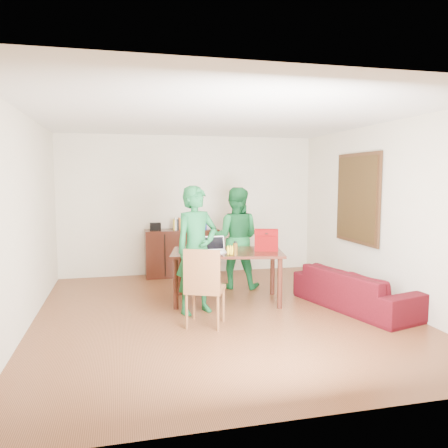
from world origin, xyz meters
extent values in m
cube|color=#4A2712|center=(0.00, 0.00, -0.05)|extent=(5.00, 5.50, 0.10)
cube|color=white|center=(0.00, 0.00, 2.75)|extent=(5.00, 5.50, 0.10)
cube|color=beige|center=(0.00, 2.80, 1.35)|extent=(5.00, 0.10, 2.70)
cube|color=beige|center=(0.00, -2.80, 1.35)|extent=(5.00, 0.10, 2.70)
cube|color=beige|center=(-2.55, 0.00, 1.35)|extent=(0.10, 5.50, 2.70)
cube|color=beige|center=(2.55, 0.00, 1.35)|extent=(0.10, 5.50, 2.70)
cube|color=#3F2614|center=(2.46, 0.70, 1.55)|extent=(0.04, 1.28, 1.48)
cube|color=#522F18|center=(2.43, 0.70, 1.55)|extent=(0.01, 1.18, 1.36)
cube|color=black|center=(-0.20, 2.51, 0.45)|extent=(1.40, 0.45, 0.90)
cube|color=black|center=(-0.70, 2.51, 0.97)|extent=(0.20, 0.14, 0.14)
cube|color=#B6B7C0|center=(0.25, 2.51, 0.97)|extent=(0.24, 0.22, 0.14)
ellipsoid|color=#1923A4|center=(0.25, 2.51, 1.08)|extent=(0.14, 0.14, 0.07)
cube|color=black|center=(0.22, 0.59, 0.76)|extent=(1.82, 1.25, 0.04)
cylinder|color=black|center=(-0.59, 0.36, 0.37)|extent=(0.07, 0.07, 0.74)
cylinder|color=black|center=(0.88, 0.05, 0.37)|extent=(0.07, 0.07, 0.74)
cylinder|color=black|center=(-0.43, 1.12, 0.37)|extent=(0.07, 0.07, 0.74)
cylinder|color=black|center=(1.04, 0.81, 0.37)|extent=(0.07, 0.07, 0.74)
cube|color=brown|center=(-0.30, -0.41, 0.47)|extent=(0.60, 0.59, 0.05)
cube|color=brown|center=(-0.38, -0.59, 0.75)|extent=(0.43, 0.21, 0.52)
imported|color=#125529|center=(-0.32, 0.14, 0.89)|extent=(0.76, 0.64, 1.78)
imported|color=#155F2B|center=(0.58, 1.40, 0.86)|extent=(1.02, 0.91, 1.73)
cube|color=white|center=(0.03, 0.53, 0.79)|extent=(0.33, 0.24, 0.02)
cube|color=black|center=(0.03, 0.53, 0.90)|extent=(0.33, 0.09, 0.21)
cylinder|color=#543813|center=(0.26, 0.22, 0.88)|extent=(0.08, 0.08, 0.20)
cube|color=#680607|center=(0.82, 0.52, 0.91)|extent=(0.40, 0.30, 0.26)
imported|color=#3D0807|center=(1.95, -0.20, 0.28)|extent=(1.24, 2.08, 0.57)
camera|label=1|loc=(-1.33, -5.76, 1.88)|focal=35.00mm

